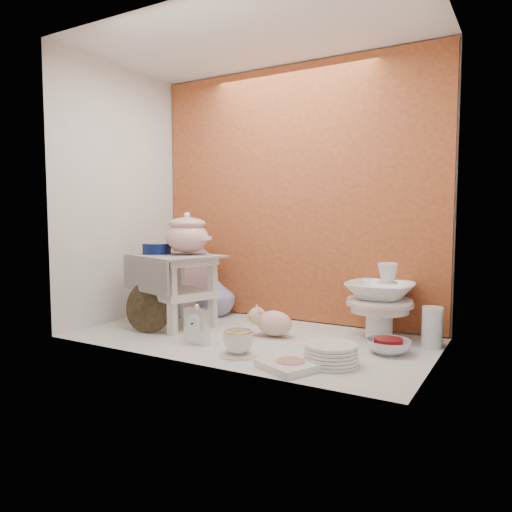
{
  "coord_description": "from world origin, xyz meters",
  "views": [
    {
      "loc": [
        1.23,
        -2.08,
        0.62
      ],
      "look_at": [
        0.02,
        0.02,
        0.42
      ],
      "focal_mm": 33.64,
      "sensor_mm": 36.0,
      "label": 1
    }
  ],
  "objects_px": {
    "dinner_plate_stack": "(331,354)",
    "soup_tureen": "(187,233)",
    "step_stool": "(177,291)",
    "gold_rim_teacup": "(238,341)",
    "mantel_clock": "(197,324)",
    "floral_platter": "(191,279)",
    "porcelain_tower": "(380,300)",
    "blue_white_vase": "(215,295)",
    "plush_pig": "(274,323)",
    "crystal_bowl": "(388,346)"
  },
  "relations": [
    {
      "from": "blue_white_vase",
      "to": "crystal_bowl",
      "type": "distance_m",
      "value": 1.2
    },
    {
      "from": "mantel_clock",
      "to": "plush_pig",
      "type": "distance_m",
      "value": 0.41
    },
    {
      "from": "dinner_plate_stack",
      "to": "crystal_bowl",
      "type": "height_order",
      "value": "dinner_plate_stack"
    },
    {
      "from": "blue_white_vase",
      "to": "porcelain_tower",
      "type": "bearing_deg",
      "value": -2.5
    },
    {
      "from": "mantel_clock",
      "to": "plush_pig",
      "type": "xyz_separation_m",
      "value": [
        0.26,
        0.31,
        -0.02
      ]
    },
    {
      "from": "soup_tureen",
      "to": "plush_pig",
      "type": "distance_m",
      "value": 0.71
    },
    {
      "from": "blue_white_vase",
      "to": "plush_pig",
      "type": "relative_size",
      "value": 1.07
    },
    {
      "from": "step_stool",
      "to": "dinner_plate_stack",
      "type": "bearing_deg",
      "value": 4.74
    },
    {
      "from": "step_stool",
      "to": "floral_platter",
      "type": "bearing_deg",
      "value": 133.79
    },
    {
      "from": "mantel_clock",
      "to": "blue_white_vase",
      "type": "bearing_deg",
      "value": 121.92
    },
    {
      "from": "crystal_bowl",
      "to": "porcelain_tower",
      "type": "distance_m",
      "value": 0.32
    },
    {
      "from": "porcelain_tower",
      "to": "step_stool",
      "type": "bearing_deg",
      "value": -164.13
    },
    {
      "from": "floral_platter",
      "to": "porcelain_tower",
      "type": "height_order",
      "value": "floral_platter"
    },
    {
      "from": "plush_pig",
      "to": "gold_rim_teacup",
      "type": "bearing_deg",
      "value": -83.95
    },
    {
      "from": "plush_pig",
      "to": "dinner_plate_stack",
      "type": "distance_m",
      "value": 0.52
    },
    {
      "from": "floral_platter",
      "to": "mantel_clock",
      "type": "distance_m",
      "value": 0.81
    },
    {
      "from": "dinner_plate_stack",
      "to": "crystal_bowl",
      "type": "distance_m",
      "value": 0.33
    },
    {
      "from": "mantel_clock",
      "to": "floral_platter",
      "type": "bearing_deg",
      "value": 134.12
    },
    {
      "from": "dinner_plate_stack",
      "to": "plush_pig",
      "type": "bearing_deg",
      "value": 144.98
    },
    {
      "from": "dinner_plate_stack",
      "to": "floral_platter",
      "type": "bearing_deg",
      "value": 153.26
    },
    {
      "from": "step_stool",
      "to": "soup_tureen",
      "type": "relative_size",
      "value": 1.64
    },
    {
      "from": "plush_pig",
      "to": "crystal_bowl",
      "type": "bearing_deg",
      "value": 2.7
    },
    {
      "from": "floral_platter",
      "to": "crystal_bowl",
      "type": "height_order",
      "value": "floral_platter"
    },
    {
      "from": "soup_tureen",
      "to": "porcelain_tower",
      "type": "height_order",
      "value": "soup_tureen"
    },
    {
      "from": "soup_tureen",
      "to": "floral_platter",
      "type": "height_order",
      "value": "soup_tureen"
    },
    {
      "from": "gold_rim_teacup",
      "to": "dinner_plate_stack",
      "type": "xyz_separation_m",
      "value": [
        0.41,
        0.08,
        -0.02
      ]
    },
    {
      "from": "mantel_clock",
      "to": "crystal_bowl",
      "type": "relative_size",
      "value": 0.96
    },
    {
      "from": "blue_white_vase",
      "to": "dinner_plate_stack",
      "type": "bearing_deg",
      "value": -30.43
    },
    {
      "from": "step_stool",
      "to": "porcelain_tower",
      "type": "xyz_separation_m",
      "value": [
        1.07,
        0.3,
        -0.01
      ]
    },
    {
      "from": "step_stool",
      "to": "crystal_bowl",
      "type": "bearing_deg",
      "value": 20.42
    },
    {
      "from": "soup_tureen",
      "to": "crystal_bowl",
      "type": "xyz_separation_m",
      "value": [
        1.14,
        0.0,
        -0.49
      ]
    },
    {
      "from": "plush_pig",
      "to": "dinner_plate_stack",
      "type": "height_order",
      "value": "plush_pig"
    },
    {
      "from": "step_stool",
      "to": "crystal_bowl",
      "type": "distance_m",
      "value": 1.2
    },
    {
      "from": "plush_pig",
      "to": "dinner_plate_stack",
      "type": "relative_size",
      "value": 1.03
    },
    {
      "from": "mantel_clock",
      "to": "porcelain_tower",
      "type": "height_order",
      "value": "porcelain_tower"
    },
    {
      "from": "mantel_clock",
      "to": "crystal_bowl",
      "type": "xyz_separation_m",
      "value": [
        0.85,
        0.31,
        -0.06
      ]
    },
    {
      "from": "floral_platter",
      "to": "gold_rim_teacup",
      "type": "relative_size",
      "value": 3.21
    },
    {
      "from": "mantel_clock",
      "to": "dinner_plate_stack",
      "type": "relative_size",
      "value": 0.81
    },
    {
      "from": "plush_pig",
      "to": "porcelain_tower",
      "type": "distance_m",
      "value": 0.55
    },
    {
      "from": "step_stool",
      "to": "plush_pig",
      "type": "bearing_deg",
      "value": 23.72
    },
    {
      "from": "plush_pig",
      "to": "dinner_plate_stack",
      "type": "xyz_separation_m",
      "value": [
        0.42,
        -0.3,
        -0.03
      ]
    },
    {
      "from": "blue_white_vase",
      "to": "mantel_clock",
      "type": "xyz_separation_m",
      "value": [
        0.31,
        -0.6,
        -0.03
      ]
    },
    {
      "from": "step_stool",
      "to": "gold_rim_teacup",
      "type": "xyz_separation_m",
      "value": [
        0.61,
        -0.32,
        -0.14
      ]
    },
    {
      "from": "floral_platter",
      "to": "dinner_plate_stack",
      "type": "bearing_deg",
      "value": -26.74
    },
    {
      "from": "soup_tureen",
      "to": "blue_white_vase",
      "type": "xyz_separation_m",
      "value": [
        -0.02,
        0.3,
        -0.4
      ]
    },
    {
      "from": "dinner_plate_stack",
      "to": "porcelain_tower",
      "type": "bearing_deg",
      "value": 84.36
    },
    {
      "from": "blue_white_vase",
      "to": "crystal_bowl",
      "type": "height_order",
      "value": "blue_white_vase"
    },
    {
      "from": "soup_tureen",
      "to": "plush_pig",
      "type": "height_order",
      "value": "soup_tureen"
    },
    {
      "from": "crystal_bowl",
      "to": "floral_platter",
      "type": "bearing_deg",
      "value": 167.07
    },
    {
      "from": "dinner_plate_stack",
      "to": "soup_tureen",
      "type": "bearing_deg",
      "value": 163.61
    }
  ]
}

